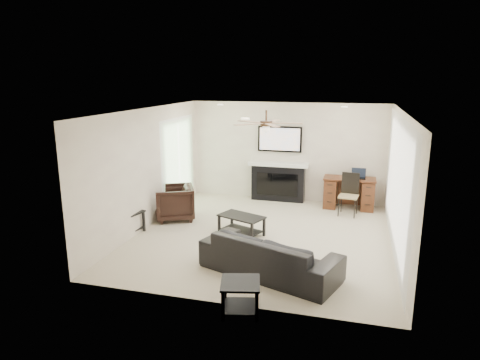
{
  "coord_description": "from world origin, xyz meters",
  "views": [
    {
      "loc": [
        1.67,
        -7.96,
        3.12
      ],
      "look_at": [
        -0.49,
        -0.0,
        1.12
      ],
      "focal_mm": 32.0,
      "sensor_mm": 36.0,
      "label": 1
    }
  ],
  "objects_px": {
    "armchair": "(174,203)",
    "fireplace_unit": "(278,164)",
    "coffee_table": "(241,225)",
    "desk": "(349,193)",
    "sofa": "(270,255)"
  },
  "relations": [
    {
      "from": "sofa",
      "to": "fireplace_unit",
      "type": "distance_m",
      "value": 4.33
    },
    {
      "from": "sofa",
      "to": "fireplace_unit",
      "type": "xyz_separation_m",
      "value": [
        -0.63,
        4.24,
        0.63
      ]
    },
    {
      "from": "armchair",
      "to": "desk",
      "type": "relative_size",
      "value": 0.69
    },
    {
      "from": "coffee_table",
      "to": "fireplace_unit",
      "type": "distance_m",
      "value": 2.76
    },
    {
      "from": "coffee_table",
      "to": "desk",
      "type": "bearing_deg",
      "value": 71.28
    },
    {
      "from": "armchair",
      "to": "desk",
      "type": "distance_m",
      "value": 4.18
    },
    {
      "from": "armchair",
      "to": "fireplace_unit",
      "type": "relative_size",
      "value": 0.44
    },
    {
      "from": "desk",
      "to": "fireplace_unit",
      "type": "bearing_deg",
      "value": 172.51
    },
    {
      "from": "sofa",
      "to": "coffee_table",
      "type": "height_order",
      "value": "sofa"
    },
    {
      "from": "armchair",
      "to": "sofa",
      "type": "bearing_deg",
      "value": 24.2
    },
    {
      "from": "sofa",
      "to": "armchair",
      "type": "distance_m",
      "value": 3.37
    },
    {
      "from": "coffee_table",
      "to": "fireplace_unit",
      "type": "xyz_separation_m",
      "value": [
        0.27,
        2.64,
        0.75
      ]
    },
    {
      "from": "coffee_table",
      "to": "desk",
      "type": "height_order",
      "value": "desk"
    },
    {
      "from": "sofa",
      "to": "desk",
      "type": "bearing_deg",
      "value": -86.24
    },
    {
      "from": "armchair",
      "to": "fireplace_unit",
      "type": "xyz_separation_m",
      "value": [
        1.97,
        2.09,
        0.57
      ]
    }
  ]
}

